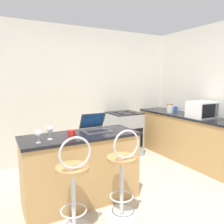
{
  "coord_description": "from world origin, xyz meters",
  "views": [
    {
      "loc": [
        -1.49,
        -1.92,
        1.59
      ],
      "look_at": [
        0.38,
        1.52,
        1.0
      ],
      "focal_mm": 35.0,
      "sensor_mm": 36.0,
      "label": 1
    }
  ],
  "objects": [
    {
      "name": "bar_stool_near",
      "position": [
        -0.84,
        0.08,
        0.5
      ],
      "size": [
        0.4,
        0.4,
        1.06
      ],
      "color": "silver",
      "rests_on": "ground_plane"
    },
    {
      "name": "bar_stool_far",
      "position": [
        -0.27,
        0.08,
        0.5
      ],
      "size": [
        0.4,
        0.4,
        1.06
      ],
      "color": "silver",
      "rests_on": "ground_plane"
    },
    {
      "name": "mug_red",
      "position": [
        -0.72,
        0.5,
        0.95
      ],
      "size": [
        0.1,
        0.08,
        0.1
      ],
      "color": "red",
      "rests_on": "breakfast_bar"
    },
    {
      "name": "mug_blue",
      "position": [
        2.01,
        1.59,
        0.95
      ],
      "size": [
        0.1,
        0.08,
        0.09
      ],
      "color": "#2D51AD",
      "rests_on": "counter_right"
    },
    {
      "name": "wall_back",
      "position": [
        0.0,
        2.25,
        1.3
      ],
      "size": [
        12.0,
        0.06,
        2.6
      ],
      "color": "silver",
      "rests_on": "ground_plane"
    },
    {
      "name": "wine_glass_tall",
      "position": [
        -1.09,
        0.5,
        1.0
      ],
      "size": [
        0.08,
        0.08,
        0.15
      ],
      "color": "silver",
      "rests_on": "breakfast_bar"
    },
    {
      "name": "storage_jar",
      "position": [
        1.7,
        1.44,
        1.0
      ],
      "size": [
        0.12,
        0.12,
        0.19
      ],
      "color": "silver",
      "rests_on": "counter_right"
    },
    {
      "name": "stove_range",
      "position": [
        0.88,
        1.91,
        0.45
      ],
      "size": [
        0.62,
        0.6,
        0.91
      ],
      "color": "#9EA3A8",
      "rests_on": "ground_plane"
    },
    {
      "name": "wine_glass_short",
      "position": [
        -0.95,
        0.58,
        1.02
      ],
      "size": [
        0.08,
        0.08,
        0.16
      ],
      "color": "silver",
      "rests_on": "breakfast_bar"
    },
    {
      "name": "breakfast_bar",
      "position": [
        -0.56,
        0.63,
        0.45
      ],
      "size": [
        1.48,
        0.59,
        0.9
      ],
      "color": "tan",
      "rests_on": "ground_plane"
    },
    {
      "name": "microwave",
      "position": [
        1.79,
        0.72,
        1.05
      ],
      "size": [
        0.47,
        0.36,
        0.3
      ],
      "color": "white",
      "rests_on": "counter_right"
    },
    {
      "name": "laptop",
      "position": [
        -0.31,
        0.73,
        0.96
      ],
      "size": [
        0.36,
        0.34,
        0.23
      ],
      "color": "#47474C",
      "rests_on": "breakfast_bar"
    },
    {
      "name": "counter_right",
      "position": [
        1.82,
        0.86,
        0.45
      ],
      "size": [
        0.62,
        2.75,
        0.9
      ],
      "color": "tan",
      "rests_on": "ground_plane"
    },
    {
      "name": "ground_plane",
      "position": [
        0.0,
        0.0,
        0.0
      ],
      "size": [
        20.0,
        20.0,
        0.0
      ],
      "primitive_type": "plane",
      "color": "#ADA393"
    },
    {
      "name": "mug_white",
      "position": [
        1.93,
        1.73,
        0.95
      ],
      "size": [
        0.09,
        0.08,
        0.09
      ],
      "color": "white",
      "rests_on": "counter_right"
    }
  ]
}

